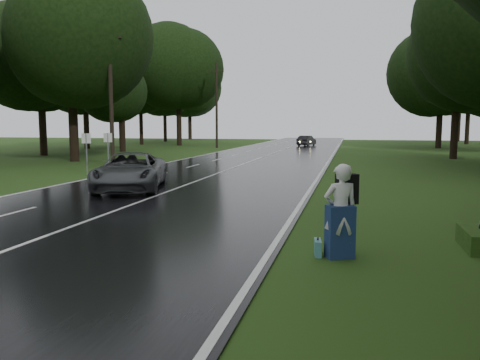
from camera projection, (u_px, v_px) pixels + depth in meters
The scene contains 16 objects.
ground at pixel (56, 234), 12.57m from camera, with size 160.00×160.00×0.00m, color #254313.
road at pixel (236, 167), 31.91m from camera, with size 12.00×140.00×0.04m, color black.
lane_center at pixel (236, 167), 31.91m from camera, with size 0.12×140.00×0.01m, color silver.
grey_car at pixel (130, 171), 20.77m from camera, with size 2.65×5.75×1.60m, color #4C4E51.
far_car at pixel (307, 141), 62.61m from camera, with size 1.42×4.07×1.34m, color black.
hitchhiker at pixel (341, 214), 10.25m from camera, with size 0.88×0.85×2.04m.
suitcase at pixel (318, 248), 10.50m from camera, with size 0.14×0.49×0.35m, color teal.
utility_pole_mid at pixel (113, 166), 32.99m from camera, with size 1.80×0.28×9.57m, color black, non-canonical shape.
utility_pole_far at pixel (217, 148), 58.24m from camera, with size 1.80×0.28×10.15m, color black, non-canonical shape.
road_sign_a at pixel (88, 175), 27.40m from camera, with size 0.56×0.10×2.35m, color white, non-canonical shape.
road_sign_b at pixel (109, 170), 29.81m from camera, with size 0.56×0.10×2.32m, color white, non-canonical shape.
tree_left_d at pixel (75, 161), 37.11m from camera, with size 10.19×10.19×15.92m, color black, non-canonical shape.
tree_left_e at pixel (123, 152), 50.12m from camera, with size 7.39×7.39×11.55m, color black, non-canonical shape.
tree_left_f at pixel (179, 145), 64.76m from camera, with size 11.72×11.72×18.31m, color black, non-canonical shape.
tree_right_e at pixel (453, 159), 39.58m from camera, with size 9.55×9.55×14.93m, color black, non-canonical shape.
tree_right_f at pixel (438, 148), 57.42m from camera, with size 9.65×9.65×15.09m, color black, non-canonical shape.
Camera 1 is at (7.53, -10.89, 2.87)m, focal length 35.83 mm.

